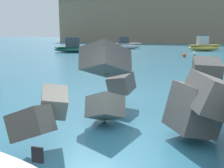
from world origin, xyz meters
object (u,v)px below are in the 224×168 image
(boat_near_centre, at_px, (75,48))
(boat_mid_left, at_px, (204,46))
(mooring_buoy_inner, at_px, (194,54))
(boat_near_right, at_px, (125,45))
(mooring_buoy_middle, at_px, (184,55))

(boat_near_centre, relative_size, boat_mid_left, 1.25)
(boat_near_centre, relative_size, mooring_buoy_inner, 14.85)
(boat_near_right, relative_size, mooring_buoy_middle, 12.35)
(boat_near_right, height_order, boat_mid_left, boat_mid_left)
(mooring_buoy_inner, height_order, mooring_buoy_middle, same)
(mooring_buoy_inner, distance_m, mooring_buoy_middle, 3.10)
(boat_near_centre, xyz_separation_m, mooring_buoy_inner, (16.17, 0.34, -0.42))
(boat_near_centre, xyz_separation_m, boat_near_right, (4.06, 10.00, 0.05))
(boat_mid_left, bearing_deg, mooring_buoy_inner, -93.72)
(boat_near_centre, bearing_deg, boat_mid_left, 31.34)
(boat_near_right, bearing_deg, mooring_buoy_middle, -48.25)
(mooring_buoy_inner, relative_size, mooring_buoy_middle, 1.00)
(boat_near_right, height_order, mooring_buoy_middle, boat_near_right)
(boat_near_centre, height_order, boat_mid_left, boat_mid_left)
(boat_near_centre, bearing_deg, mooring_buoy_middle, -9.78)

